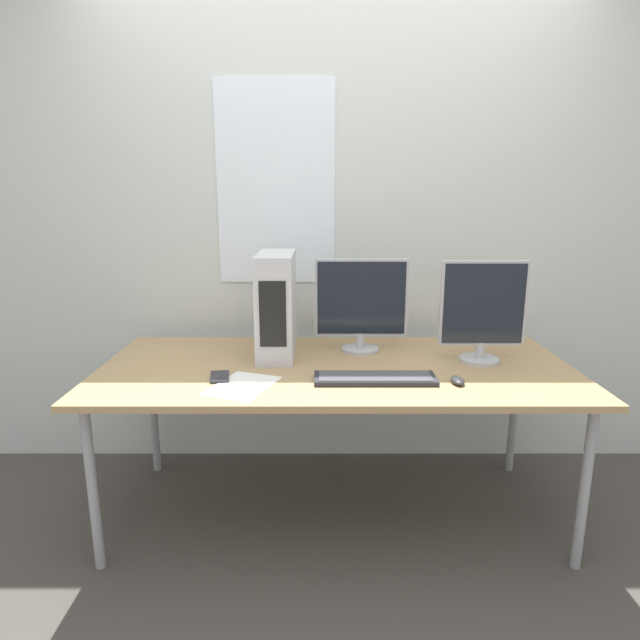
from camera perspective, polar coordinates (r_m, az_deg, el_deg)
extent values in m
plane|color=#47423D|center=(2.30, 2.08, -26.01)|extent=(14.00, 14.00, 0.00)
cube|color=silver|center=(2.84, 1.58, 11.20)|extent=(8.00, 0.06, 2.70)
cube|color=white|center=(2.81, -4.63, 14.29)|extent=(0.60, 0.01, 1.01)
cube|color=tan|center=(2.36, 1.84, -5.17)|extent=(2.06, 0.93, 0.03)
cylinder|color=#99999E|center=(2.33, -23.01, -16.23)|extent=(0.04, 0.04, 0.69)
cylinder|color=#99999E|center=(2.39, 26.47, -15.85)|extent=(0.04, 0.04, 0.69)
cylinder|color=#99999E|center=(2.99, -17.26, -9.12)|extent=(0.04, 0.04, 0.69)
cylinder|color=#99999E|center=(3.03, 20.07, -9.00)|extent=(0.04, 0.04, 0.69)
cube|color=silver|center=(2.47, -4.57, 1.65)|extent=(0.16, 0.40, 0.48)
cube|color=black|center=(2.27, -4.98, 0.60)|extent=(0.11, 0.00, 0.29)
cylinder|color=#B7B7BC|center=(2.57, 4.40, -3.13)|extent=(0.18, 0.18, 0.02)
cylinder|color=#B7B7BC|center=(2.56, 4.42, -2.17)|extent=(0.04, 0.04, 0.07)
cube|color=#B7B7BC|center=(2.51, 4.51, 2.40)|extent=(0.43, 0.03, 0.37)
cube|color=black|center=(2.50, 4.53, 2.33)|extent=(0.41, 0.00, 0.34)
cylinder|color=#B7B7BC|center=(2.52, 16.69, -4.07)|extent=(0.18, 0.18, 0.02)
cylinder|color=#B7B7BC|center=(2.50, 16.76, -3.09)|extent=(0.04, 0.04, 0.07)
cube|color=#B7B7BC|center=(2.45, 17.09, 1.71)|extent=(0.38, 0.03, 0.38)
cube|color=black|center=(2.44, 17.20, 1.64)|extent=(0.35, 0.00, 0.35)
cube|color=#28282D|center=(2.18, 5.97, -6.23)|extent=(0.49, 0.15, 0.02)
cube|color=#47474C|center=(2.17, 5.98, -5.95)|extent=(0.45, 0.12, 0.00)
ellipsoid|color=#2D2D2D|center=(2.21, 14.55, -6.25)|extent=(0.05, 0.10, 0.03)
cube|color=#232328|center=(2.24, -10.55, -5.96)|extent=(0.10, 0.15, 0.01)
cube|color=white|center=(2.13, -8.18, -6.96)|extent=(0.30, 0.35, 0.00)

